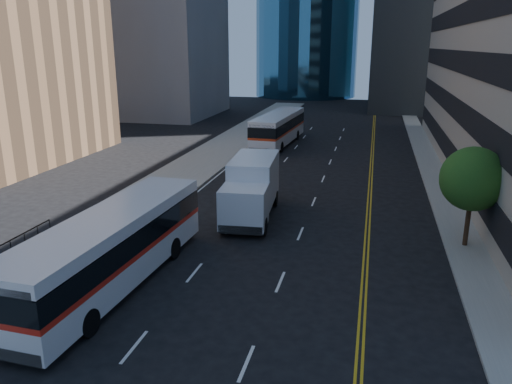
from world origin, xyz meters
TOP-DOWN VIEW (x-y plane):
  - ground at (0.00, 0.00)m, footprint 160.00×160.00m
  - sidewalk_west at (-10.50, 25.00)m, footprint 5.00×90.00m
  - sidewalk_east at (9.00, 25.00)m, footprint 2.00×90.00m
  - street_tree at (9.00, 8.00)m, footprint 3.20×3.20m
  - bus_front at (-6.43, 0.06)m, footprint 3.30×12.57m
  - bus_rear at (-5.52, 32.89)m, footprint 3.53×12.56m
  - box_truck at (-2.77, 10.03)m, footprint 3.07×7.47m

SIDE VIEW (x-z plane):
  - ground at x=0.00m, z-range 0.00..0.00m
  - sidewalk_west at x=-10.50m, z-range 0.00..0.15m
  - sidewalk_east at x=9.00m, z-range 0.00..0.15m
  - bus_rear at x=-5.52m, z-range 0.15..3.35m
  - bus_front at x=-6.43m, z-range 0.15..3.36m
  - box_truck at x=-2.77m, z-range 0.10..3.59m
  - street_tree at x=9.00m, z-range 1.09..6.19m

